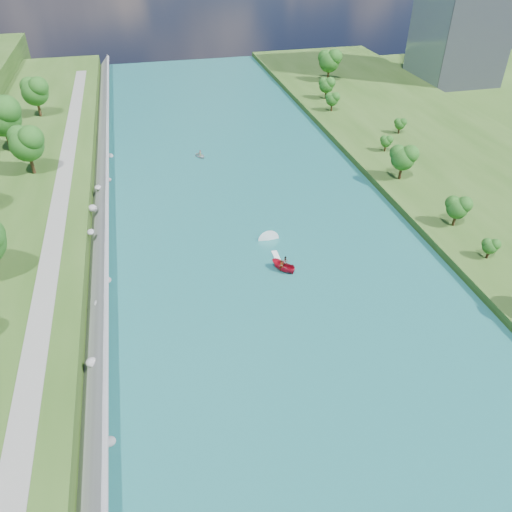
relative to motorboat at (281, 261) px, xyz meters
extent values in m
plane|color=#2D5119|center=(-1.80, -10.12, -0.82)|extent=(260.00, 260.00, 0.00)
cube|color=#175958|center=(-1.80, 9.88, -0.77)|extent=(55.00, 240.00, 0.10)
cube|color=#2D5119|center=(47.70, 9.88, -0.07)|extent=(44.00, 240.00, 1.50)
cube|color=slate|center=(-27.65, 9.88, 0.98)|extent=(3.54, 236.00, 4.05)
ellipsoid|color=gray|center=(-26.24, -26.39, -0.47)|extent=(1.28, 1.26, 0.86)
ellipsoid|color=gray|center=(-28.06, -16.13, 1.23)|extent=(1.41, 1.37, 1.09)
ellipsoid|color=gray|center=(-27.27, -5.13, 1.04)|extent=(1.77, 1.93, 1.07)
ellipsoid|color=gray|center=(-26.50, 2.31, -0.67)|extent=(0.99, 1.28, 0.77)
ellipsoid|color=gray|center=(-28.76, 11.96, 2.34)|extent=(1.15, 1.47, 0.76)
ellipsoid|color=gray|center=(-28.75, 20.27, 2.15)|extent=(1.55, 1.42, 1.23)
ellipsoid|color=gray|center=(-28.07, 29.31, 1.57)|extent=(1.28, 1.65, 0.74)
ellipsoid|color=gray|center=(-26.35, 35.94, -0.23)|extent=(1.10, 1.37, 0.63)
ellipsoid|color=gray|center=(-26.14, 48.79, -0.56)|extent=(1.50, 1.61, 1.02)
cube|color=gray|center=(-34.30, 9.88, 2.73)|extent=(3.00, 200.00, 0.10)
ellipsoid|color=#154A13|center=(-40.05, 36.28, 8.35)|extent=(6.80, 6.80, 11.33)
ellipsoid|color=#154A13|center=(-46.18, 49.11, 9.61)|extent=(8.31, 8.31, 13.86)
ellipsoid|color=#154A13|center=(-47.87, 59.42, 7.05)|extent=(5.24, 5.24, 8.73)
ellipsoid|color=#154A13|center=(-42.33, 69.88, 8.32)|extent=(6.76, 6.76, 11.27)
ellipsoid|color=#154A13|center=(31.20, -7.57, 2.76)|extent=(2.49, 2.49, 4.14)
ellipsoid|color=#154A13|center=(31.41, 2.36, 3.95)|extent=(3.91, 3.91, 6.52)
ellipsoid|color=#154A13|center=(30.68, 20.86, 4.87)|extent=(5.02, 5.02, 8.37)
ellipsoid|color=#154A13|center=(33.80, 34.12, 2.83)|extent=(2.57, 2.57, 4.29)
ellipsoid|color=#154A13|center=(41.62, 43.03, 2.90)|extent=(2.66, 2.66, 4.44)
ellipsoid|color=#154A13|center=(31.51, 61.81, 3.62)|extent=(3.53, 3.53, 5.88)
ellipsoid|color=#154A13|center=(33.50, 71.81, 4.22)|extent=(4.25, 4.25, 7.08)
ellipsoid|color=#154A13|center=(40.21, 88.09, 6.23)|extent=(6.66, 6.66, 11.10)
imported|color=#B40E23|center=(-0.02, -1.46, 0.09)|extent=(3.87, 4.21, 1.61)
imported|color=#66605B|center=(-0.42, -1.86, 0.53)|extent=(0.66, 0.44, 1.78)
imported|color=#66605B|center=(0.48, -0.96, 0.54)|extent=(0.90, 0.71, 1.81)
cube|color=white|center=(-0.02, 1.54, -0.69)|extent=(0.90, 5.00, 0.06)
imported|color=gray|center=(-6.34, 43.85, -0.40)|extent=(3.21, 3.69, 0.64)
imported|color=#66605B|center=(-6.34, 43.85, 0.18)|extent=(0.73, 0.60, 1.30)
camera|label=1|loc=(-18.62, -60.71, 45.88)|focal=35.00mm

